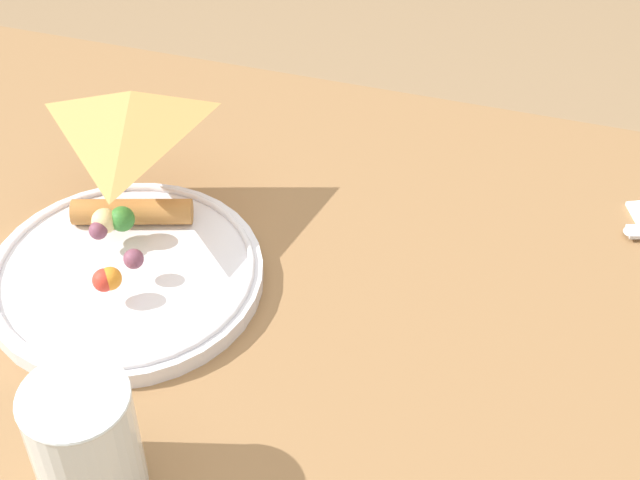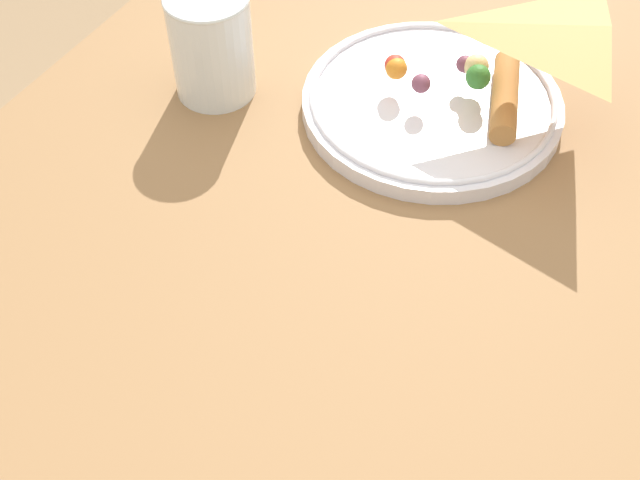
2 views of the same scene
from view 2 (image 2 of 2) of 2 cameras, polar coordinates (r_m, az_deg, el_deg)
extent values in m
cube|color=olive|center=(0.68, 2.60, 0.44)|extent=(1.13, 0.73, 0.03)
cube|color=#4C3823|center=(1.37, -0.44, 9.62)|extent=(0.06, 0.06, 0.70)
cylinder|color=white|center=(0.78, 7.79, 9.57)|extent=(0.25, 0.25, 0.02)
torus|color=white|center=(0.77, 7.86, 10.11)|extent=(0.23, 0.23, 0.01)
pyramid|color=tan|center=(0.77, 7.54, 10.65)|extent=(0.15, 0.17, 0.02)
cylinder|color=#B77A3D|center=(0.77, 13.03, 9.95)|extent=(0.11, 0.06, 0.02)
sphere|color=#7A4256|center=(0.75, 7.20, 10.98)|extent=(0.02, 0.02, 0.02)
sphere|color=red|center=(0.76, 5.36, 12.27)|extent=(0.02, 0.02, 0.02)
sphere|color=#7A4256|center=(0.77, 10.27, 12.21)|extent=(0.02, 0.02, 0.02)
sphere|color=orange|center=(0.76, 5.45, 12.04)|extent=(0.02, 0.02, 0.02)
sphere|color=#EFDB93|center=(0.77, 11.06, 12.02)|extent=(0.02, 0.02, 0.02)
sphere|color=#388433|center=(0.76, 11.18, 11.30)|extent=(0.02, 0.02, 0.02)
cylinder|color=white|center=(0.77, -7.72, 13.57)|extent=(0.08, 0.08, 0.10)
cylinder|color=white|center=(0.78, -7.65, 13.10)|extent=(0.07, 0.07, 0.09)
camera|label=1|loc=(0.77, -64.41, 39.44)|focal=55.00mm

